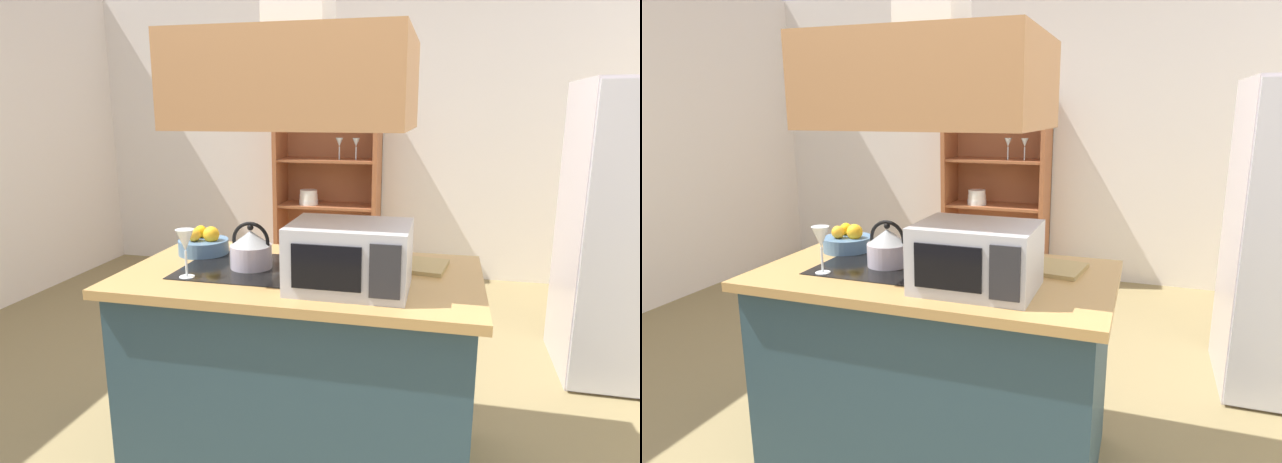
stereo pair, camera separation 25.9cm
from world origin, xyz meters
TOP-DOWN VIEW (x-y plane):
  - ground_plane at (0.00, 0.00)m, footprint 7.80×7.80m
  - wall_back at (0.00, 3.00)m, footprint 6.00×0.12m
  - kitchen_island at (-0.05, -0.03)m, footprint 1.52×0.87m
  - range_hood at (-0.05, -0.03)m, footprint 0.90×0.70m
  - dish_cabinet at (-0.56, 2.78)m, footprint 0.98×0.40m
  - kettle at (-0.28, -0.03)m, footprint 0.18×0.18m
  - cutting_board at (0.39, 0.15)m, footprint 0.37×0.29m
  - microwave at (0.19, -0.21)m, footprint 0.46×0.35m
  - wine_glass_on_counter at (-0.49, -0.23)m, footprint 0.08×0.08m
  - fruit_bowl at (-0.59, 0.14)m, footprint 0.24×0.24m

SIDE VIEW (x-z plane):
  - ground_plane at x=0.00m, z-range 0.00..0.00m
  - kitchen_island at x=-0.05m, z-range 0.00..0.90m
  - dish_cabinet at x=-0.56m, z-range -0.10..1.63m
  - cutting_board at x=0.39m, z-range 0.90..0.92m
  - fruit_bowl at x=-0.59m, z-range 0.88..1.02m
  - kettle at x=-0.28m, z-range 0.88..1.09m
  - microwave at x=0.19m, z-range 0.90..1.16m
  - wine_glass_on_counter at x=-0.49m, z-range 0.95..1.16m
  - wall_back at x=0.00m, z-range 0.00..2.70m
  - range_hood at x=-0.05m, z-range 1.20..2.39m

